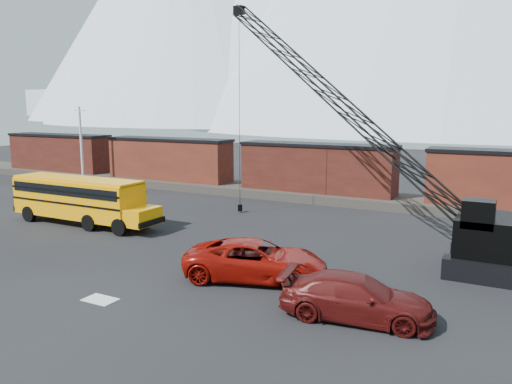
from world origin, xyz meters
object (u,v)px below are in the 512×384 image
crawler_crane (335,98)px  school_bus (81,199)px  red_pickup (256,260)px  maroon_suv (356,297)px

crawler_crane → school_bus: bearing=-161.8°
red_pickup → maroon_suv: size_ratio=1.14×
maroon_suv → crawler_crane: 14.74m
school_bus → maroon_suv: (21.16, -6.27, -0.95)m
school_bus → red_pickup: 16.27m
red_pickup → crawler_crane: size_ratio=0.30×
maroon_suv → school_bus: bearing=65.8°
maroon_suv → crawler_crane: (-5.10, 11.53, 7.64)m
school_bus → crawler_crane: (16.06, 5.27, 6.69)m
red_pickup → crawler_crane: (0.35, 9.42, 7.56)m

